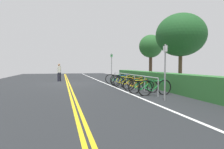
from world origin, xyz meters
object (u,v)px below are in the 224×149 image
at_px(sign_post_near, 112,65).
at_px(bicycle_6, 143,87).
at_px(pedestrian, 59,71).
at_px(tree_near_left, 151,47).
at_px(bicycle_3, 127,82).
at_px(sign_post_far, 165,67).
at_px(bicycle_2, 123,81).
at_px(bicycle_4, 135,83).
at_px(bicycle_7, 155,87).
at_px(tree_mid, 181,35).
at_px(bicycle_5, 138,85).
at_px(bike_rack, 130,78).
at_px(bicycle_0, 116,79).
at_px(bicycle_1, 122,80).

bearing_deg(sign_post_near, bicycle_6, -0.26).
relative_size(bicycle_6, pedestrian, 1.08).
height_order(pedestrian, tree_near_left, tree_near_left).
bearing_deg(bicycle_3, tree_near_left, 140.69).
height_order(bicycle_3, sign_post_far, sign_post_far).
relative_size(sign_post_near, sign_post_far, 1.07).
height_order(bicycle_2, bicycle_4, bicycle_2).
relative_size(bicycle_2, bicycle_4, 1.05).
relative_size(bicycle_7, sign_post_far, 0.81).
bearing_deg(sign_post_far, sign_post_near, 179.57).
bearing_deg(tree_mid, bicycle_4, -90.43).
xyz_separation_m(bicycle_2, bicycle_4, (1.85, 0.17, -0.00)).
relative_size(bicycle_4, bicycle_5, 0.98).
bearing_deg(bicycle_7, bike_rack, -178.25).
bearing_deg(bicycle_7, pedestrian, -155.22).
bearing_deg(bicycle_6, tree_mid, 118.97).
xyz_separation_m(bicycle_3, bicycle_7, (3.58, 0.18, 0.02)).
relative_size(bicycle_2, tree_mid, 0.38).
bearing_deg(bike_rack, bicycle_7, 1.75).
xyz_separation_m(bicycle_6, tree_mid, (-1.83, 3.31, 3.01)).
distance_m(bicycle_2, tree_mid, 4.80).
bearing_deg(bicycle_0, pedestrian, -127.37).
bearing_deg(bicycle_1, bicycle_6, -2.98).
distance_m(bike_rack, tree_near_left, 6.83).
xyz_separation_m(sign_post_near, tree_mid, (5.02, 3.28, 1.89)).
distance_m(bike_rack, bicycle_4, 0.61).
bearing_deg(pedestrian, sign_post_far, 20.83).
bearing_deg(bicycle_5, pedestrian, -150.65).
height_order(bicycle_6, tree_mid, tree_mid).
relative_size(bicycle_1, pedestrian, 1.14).
xyz_separation_m(bicycle_2, bicycle_6, (3.70, -0.06, -0.02)).
height_order(bike_rack, bicycle_2, bike_rack).
xyz_separation_m(pedestrian, tree_mid, (7.10, 7.59, 2.44)).
distance_m(bicycle_3, bicycle_6, 2.76).
relative_size(bicycle_0, bicycle_2, 0.94).
height_order(bicycle_7, sign_post_near, sign_post_near).
distance_m(bicycle_2, pedestrian, 6.82).
bearing_deg(bicycle_2, tree_mid, 60.08).
bearing_deg(bicycle_1, pedestrian, -133.83).
height_order(bicycle_3, tree_mid, tree_mid).
distance_m(bicycle_0, bicycle_5, 4.53).
height_order(bicycle_0, sign_post_near, sign_post_near).
relative_size(bicycle_4, tree_near_left, 0.40).
distance_m(bicycle_6, sign_post_far, 2.45).
xyz_separation_m(bicycle_2, bicycle_3, (0.94, -0.02, -0.00)).
xyz_separation_m(bicycle_3, bicycle_4, (0.90, 0.19, -0.00)).
height_order(bicycle_7, pedestrian, pedestrian).
relative_size(bike_rack, pedestrian, 4.77).
bearing_deg(tree_near_left, bicycle_5, -30.41).
bearing_deg(sign_post_near, bicycle_5, 1.12).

